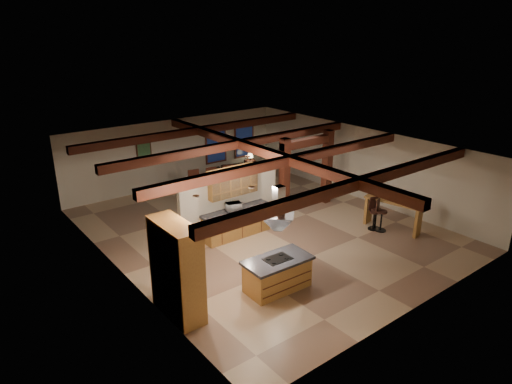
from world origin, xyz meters
TOP-DOWN VIEW (x-y plane):
  - ground at (0.00, 0.00)m, footprint 12.00×12.00m
  - room_walls at (0.00, 0.00)m, footprint 12.00×12.00m
  - ceiling_beams at (0.00, 0.00)m, footprint 10.00×12.00m
  - timber_posts at (2.50, 0.50)m, footprint 2.50×0.30m
  - partition_wall at (-1.00, 0.50)m, footprint 3.80×0.18m
  - pantry_cabinet at (-4.67, -2.60)m, footprint 0.67×1.60m
  - back_counter at (-1.00, 0.11)m, footprint 2.50×0.66m
  - upper_display_cabinet at (-1.00, 0.31)m, footprint 1.80×0.36m
  - range_hood at (-2.07, -3.21)m, footprint 1.10×1.10m
  - back_windows at (2.80, 5.93)m, footprint 2.70×0.07m
  - framed_art at (-1.50, 5.94)m, footprint 0.65×0.05m
  - recessed_cans at (-2.53, -1.93)m, footprint 3.16×2.46m
  - kitchen_island at (-2.07, -3.21)m, footprint 1.84×1.02m
  - dining_table at (0.21, 3.20)m, footprint 1.86×1.38m
  - sofa at (2.85, 5.50)m, footprint 2.25×1.48m
  - microwave at (-1.12, 0.11)m, footprint 0.55×0.44m
  - bar_counter at (3.50, -2.73)m, footprint 0.92×2.05m
  - side_table at (3.62, 5.48)m, footprint 0.56×0.56m
  - table_lamp at (3.62, 5.48)m, footprint 0.28×0.28m
  - bar_stool_a at (3.08, -2.55)m, footprint 0.41×0.42m
  - bar_stool_b at (3.00, -2.33)m, footprint 0.38×0.39m
  - bar_stool_c at (3.07, -2.34)m, footprint 0.40×0.42m
  - dining_chairs at (0.21, 3.20)m, footprint 2.30×2.30m

SIDE VIEW (x-z plane):
  - ground at x=0.00m, z-range 0.00..0.00m
  - side_table at x=3.62m, z-range 0.00..0.57m
  - dining_table at x=0.21m, z-range 0.00..0.58m
  - sofa at x=2.85m, z-range 0.00..0.61m
  - kitchen_island at x=-2.07m, z-range 0.00..0.90m
  - back_counter at x=-1.00m, z-range 0.01..0.95m
  - bar_stool_b at x=3.00m, z-range 0.01..1.03m
  - bar_stool_a at x=3.08m, z-range 0.01..1.12m
  - bar_stool_c at x=3.07m, z-range 0.01..1.13m
  - dining_chairs at x=0.21m, z-range 0.01..1.28m
  - bar_counter at x=3.50m, z-range 0.18..1.23m
  - table_lamp at x=3.62m, z-range 0.64..0.97m
  - microwave at x=-1.12m, z-range 0.94..1.20m
  - partition_wall at x=-1.00m, z-range 0.00..2.20m
  - pantry_cabinet at x=-4.67m, z-range 0.00..2.40m
  - back_windows at x=2.80m, z-range 0.65..2.35m
  - framed_art at x=-1.50m, z-range 1.27..2.12m
  - timber_posts at x=2.50m, z-range 0.31..3.21m
  - room_walls at x=0.00m, z-range -4.22..7.78m
  - range_hood at x=-2.07m, z-range 1.08..2.48m
  - upper_display_cabinet at x=-1.00m, z-range 1.37..2.33m
  - ceiling_beams at x=0.00m, z-range 2.62..2.90m
  - recessed_cans at x=-2.53m, z-range 2.85..2.89m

